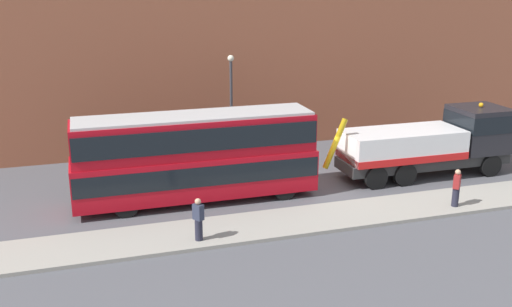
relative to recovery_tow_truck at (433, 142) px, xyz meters
name	(u,v)px	position (x,y,z in m)	size (l,w,h in m)	color
ground_plane	(322,184)	(-5.94, 0.37, -1.76)	(120.00, 120.00, 0.00)	#4C4C51
near_kerb	(361,213)	(-5.94, -3.83, -1.68)	(60.00, 2.80, 0.15)	gray
building_facade	(272,10)	(-5.94, 8.42, 6.31)	(60.00, 1.50, 16.00)	#935138
recovery_tow_truck	(433,142)	(0.00, 0.00, 0.00)	(10.15, 2.70, 3.67)	#2D2D2D
double_decker_bus	(196,154)	(-12.40, 0.00, 0.47)	(11.06, 2.63, 4.06)	#B70C19
pedestrian_onlooker	(198,220)	(-13.28, -4.56, -0.77)	(0.43, 0.48, 1.71)	#232333
pedestrian_bystander	(456,188)	(-1.70, -4.50, -0.77)	(0.47, 0.46, 1.71)	#232333
street_lamp	(231,97)	(-9.06, 6.23, 1.71)	(0.36, 0.36, 5.83)	#38383D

